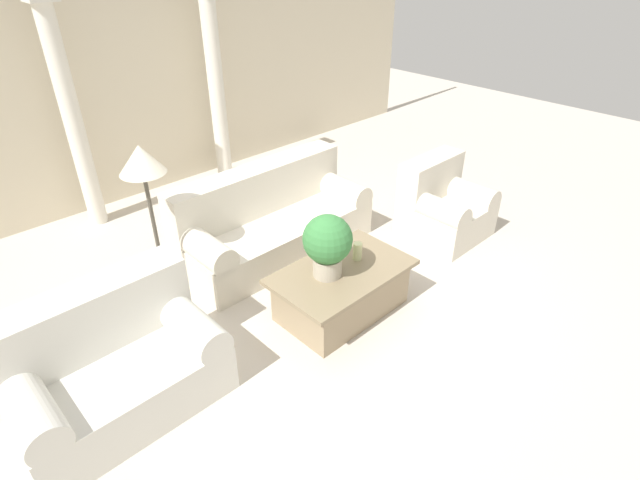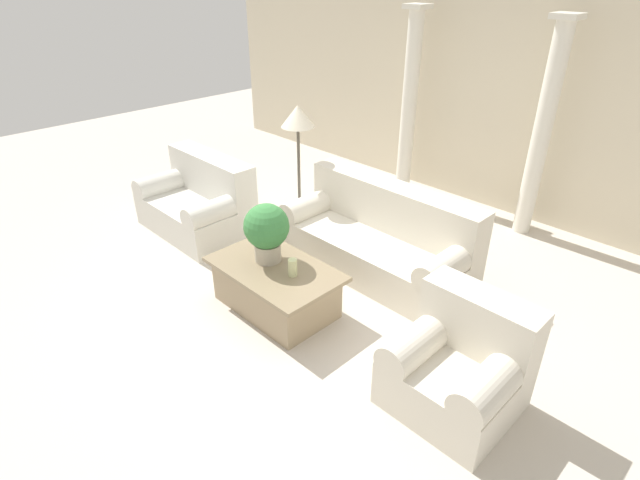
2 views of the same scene
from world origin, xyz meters
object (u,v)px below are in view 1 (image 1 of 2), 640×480
Objects in this scene: loveseat at (113,364)px; potted_plant at (328,243)px; sofa_long at (271,221)px; coffee_table at (342,290)px; armchair at (443,205)px; floor_lamp at (142,168)px.

potted_plant is at bearing -11.73° from loveseat.
loveseat is 2.48× the size of potted_plant.
sofa_long is at bearing 73.69° from potted_plant.
potted_plant is at bearing 163.66° from coffee_table.
loveseat is 2.00m from coffee_table.
loveseat reaches higher than armchair.
floor_lamp is at bearing 129.54° from coffee_table.
loveseat is at bearing 167.92° from coffee_table.
floor_lamp is at bearing 159.57° from armchair.
armchair is (3.82, -0.21, -0.00)m from loveseat.
coffee_table is 2.19× the size of potted_plant.
potted_plant is 1.67m from floor_lamp.
sofa_long is 1.49× the size of loveseat.
sofa_long is 1.36m from potted_plant.
sofa_long is 2.41× the size of armchair.
sofa_long is 1.97m from armchair.
armchair is at bearing 6.27° from coffee_table.
sofa_long is at bearing -0.93° from floor_lamp.
potted_plant is at bearing -175.37° from armchair.
armchair is (2.01, 0.16, -0.43)m from potted_plant.
sofa_long is at bearing 21.70° from loveseat.
potted_plant is at bearing -106.31° from sofa_long.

